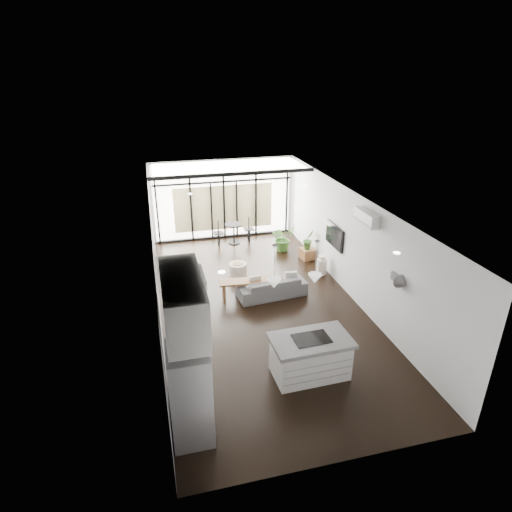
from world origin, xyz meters
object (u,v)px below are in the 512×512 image
island (310,357)px  pouf (238,270)px  sofa (272,284)px  console_bench (249,288)px  milk_can (322,265)px  tv (335,236)px  fridge (190,393)px

island → pouf: size_ratio=2.95×
sofa → console_bench: (-0.61, 0.08, -0.11)m
console_bench → milk_can: (2.41, 0.81, 0.05)m
island → sofa: (0.15, 3.28, -0.06)m
sofa → milk_can: (1.80, 0.89, -0.06)m
sofa → console_bench: 0.63m
pouf → tv: (2.65, -0.69, 1.09)m
sofa → milk_can: bearing=-159.8°
island → sofa: bearing=85.5°
pouf → tv: tv is taller
fridge → pouf: bearing=70.6°
island → fridge: size_ratio=0.91×
sofa → pouf: (-0.65, 1.32, -0.15)m
milk_can → pouf: bearing=170.2°
sofa → milk_can: size_ratio=3.12×
pouf → fridge: bearing=-109.4°
sofa → pouf: size_ratio=3.50×
fridge → tv: 6.70m
island → console_bench: (-0.46, 3.36, -0.17)m
tv → milk_can: bearing=128.1°
island → tv: tv is taller
fridge → tv: (4.60, 4.85, 0.45)m
fridge → pouf: size_ratio=3.24×
island → fridge: fridge is taller
pouf → milk_can: bearing=-9.8°
sofa → console_bench: bearing=-13.5°
island → tv: 4.55m
console_bench → tv: 2.88m
fridge → milk_can: (4.39, 5.12, -0.56)m
sofa → pouf: bearing=-70.0°
console_bench → milk_can: milk_can is taller
console_bench → milk_can: size_ratio=2.64×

